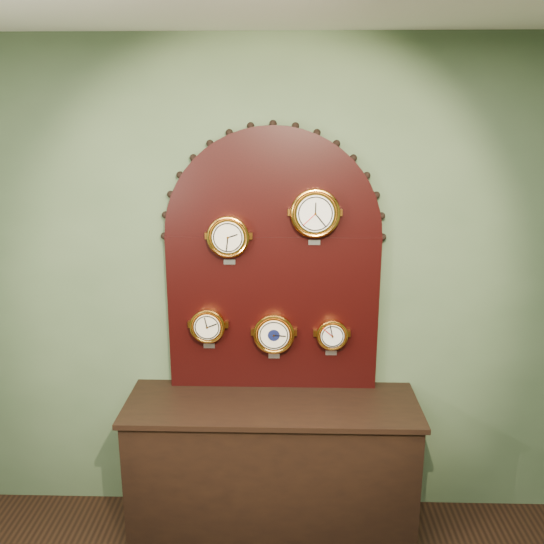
{
  "coord_description": "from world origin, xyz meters",
  "views": [
    {
      "loc": [
        0.08,
        -0.69,
        2.38
      ],
      "look_at": [
        0.0,
        2.25,
        1.58
      ],
      "focal_mm": 38.15,
      "sensor_mm": 36.0,
      "label": 1
    }
  ],
  "objects_px": {
    "shop_counter": "(272,470)",
    "arabic_clock": "(315,213)",
    "barometer": "(274,333)",
    "roman_clock": "(228,236)",
    "tide_clock": "(332,334)",
    "display_board": "(273,255)",
    "hygrometer": "(208,325)"
  },
  "relations": [
    {
      "from": "tide_clock",
      "to": "shop_counter",
      "type": "bearing_deg",
      "value": -155.35
    },
    {
      "from": "arabic_clock",
      "to": "barometer",
      "type": "height_order",
      "value": "arabic_clock"
    },
    {
      "from": "display_board",
      "to": "tide_clock",
      "type": "relative_size",
      "value": 6.65
    },
    {
      "from": "display_board",
      "to": "barometer",
      "type": "height_order",
      "value": "display_board"
    },
    {
      "from": "shop_counter",
      "to": "hygrometer",
      "type": "xyz_separation_m",
      "value": [
        -0.37,
        0.15,
        0.83
      ]
    },
    {
      "from": "shop_counter",
      "to": "barometer",
      "type": "bearing_deg",
      "value": 87.3
    },
    {
      "from": "shop_counter",
      "to": "barometer",
      "type": "distance_m",
      "value": 0.8
    },
    {
      "from": "tide_clock",
      "to": "display_board",
      "type": "bearing_deg",
      "value": 169.04
    },
    {
      "from": "shop_counter",
      "to": "roman_clock",
      "type": "distance_m",
      "value": 1.37
    },
    {
      "from": "display_board",
      "to": "roman_clock",
      "type": "relative_size",
      "value": 5.43
    },
    {
      "from": "hygrometer",
      "to": "roman_clock",
      "type": "bearing_deg",
      "value": -0.36
    },
    {
      "from": "roman_clock",
      "to": "arabic_clock",
      "type": "bearing_deg",
      "value": -0.11
    },
    {
      "from": "hygrometer",
      "to": "arabic_clock",
      "type": "bearing_deg",
      "value": -0.16
    },
    {
      "from": "shop_counter",
      "to": "roman_clock",
      "type": "bearing_deg",
      "value": 147.55
    },
    {
      "from": "arabic_clock",
      "to": "barometer",
      "type": "relative_size",
      "value": 1.11
    },
    {
      "from": "arabic_clock",
      "to": "tide_clock",
      "type": "relative_size",
      "value": 1.38
    },
    {
      "from": "display_board",
      "to": "arabic_clock",
      "type": "relative_size",
      "value": 4.84
    },
    {
      "from": "hygrometer",
      "to": "tide_clock",
      "type": "bearing_deg",
      "value": 0.05
    },
    {
      "from": "shop_counter",
      "to": "arabic_clock",
      "type": "xyz_separation_m",
      "value": [
        0.23,
        0.15,
        1.47
      ]
    },
    {
      "from": "shop_counter",
      "to": "arabic_clock",
      "type": "relative_size",
      "value": 5.06
    },
    {
      "from": "tide_clock",
      "to": "arabic_clock",
      "type": "bearing_deg",
      "value": -178.8
    },
    {
      "from": "display_board",
      "to": "roman_clock",
      "type": "height_order",
      "value": "display_board"
    },
    {
      "from": "arabic_clock",
      "to": "hygrometer",
      "type": "bearing_deg",
      "value": 179.84
    },
    {
      "from": "hygrometer",
      "to": "barometer",
      "type": "height_order",
      "value": "hygrometer"
    },
    {
      "from": "shop_counter",
      "to": "roman_clock",
      "type": "xyz_separation_m",
      "value": [
        -0.24,
        0.15,
        1.34
      ]
    },
    {
      "from": "roman_clock",
      "to": "arabic_clock",
      "type": "xyz_separation_m",
      "value": [
        0.47,
        -0.0,
        0.13
      ]
    },
    {
      "from": "shop_counter",
      "to": "tide_clock",
      "type": "relative_size",
      "value": 6.96
    },
    {
      "from": "shop_counter",
      "to": "arabic_clock",
      "type": "bearing_deg",
      "value": 33.8
    },
    {
      "from": "roman_clock",
      "to": "barometer",
      "type": "xyz_separation_m",
      "value": [
        0.25,
        -0.0,
        -0.56
      ]
    },
    {
      "from": "shop_counter",
      "to": "barometer",
      "type": "xyz_separation_m",
      "value": [
        0.01,
        0.15,
        0.78
      ]
    },
    {
      "from": "shop_counter",
      "to": "tide_clock",
      "type": "height_order",
      "value": "tide_clock"
    },
    {
      "from": "arabic_clock",
      "to": "tide_clock",
      "type": "distance_m",
      "value": 0.7
    }
  ]
}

